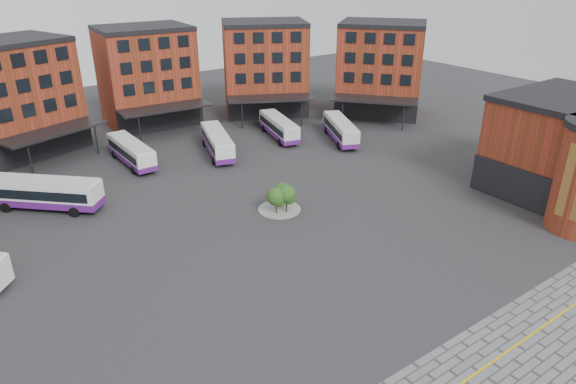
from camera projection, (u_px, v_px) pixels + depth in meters
ground at (341, 268)px, 43.06m from camera, size 160.00×160.00×0.00m
yellow_line at (505, 353)px, 33.78m from camera, size 26.00×0.15×0.02m
main_building at (119, 98)px, 65.70m from camera, size 94.14×42.48×14.60m
east_building at (570, 150)px, 53.80m from camera, size 17.40×15.40×10.60m
tree_island at (282, 196)px, 51.95m from camera, size 4.40×4.40×3.08m
bus_b at (44, 193)px, 52.45m from camera, size 10.32×10.00×3.29m
bus_c at (131, 152)px, 64.03m from camera, size 2.78×10.53×2.96m
bus_d at (217, 142)px, 67.18m from camera, size 5.64×11.08×3.05m
bus_e at (279, 127)px, 73.43m from camera, size 4.80×10.61×2.91m
bus_f at (340, 130)px, 72.21m from camera, size 6.64×10.56×2.96m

